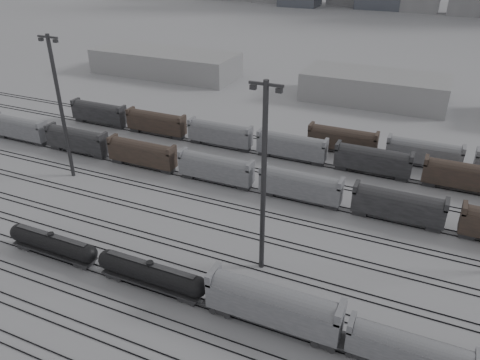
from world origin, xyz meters
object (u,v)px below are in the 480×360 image
at_px(tank_car_b, 151,273).
at_px(light_mast_c, 264,177).
at_px(hopper_car_b, 410,350).
at_px(hopper_car_a, 273,303).
at_px(tank_car_a, 53,243).

distance_m(tank_car_b, light_mast_c, 20.07).
bearing_deg(light_mast_c, tank_car_b, -139.02).
bearing_deg(light_mast_c, hopper_car_b, -25.79).
relative_size(hopper_car_a, light_mast_c, 0.61).
bearing_deg(hopper_car_b, tank_car_a, 180.00).
bearing_deg(hopper_car_a, tank_car_b, 180.00).
relative_size(tank_car_b, hopper_car_a, 1.01).
distance_m(hopper_car_a, hopper_car_b, 15.91).
height_order(tank_car_a, tank_car_b, tank_car_b).
xyz_separation_m(hopper_car_a, hopper_car_b, (15.89, 0.00, -0.72)).
bearing_deg(light_mast_c, tank_car_a, -160.50).
xyz_separation_m(tank_car_a, hopper_car_a, (34.96, 0.00, 1.43)).
height_order(tank_car_a, hopper_car_b, hopper_car_b).
xyz_separation_m(hopper_car_a, light_mast_c, (-5.61, 10.39, 11.03)).
height_order(hopper_car_b, light_mast_c, light_mast_c).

